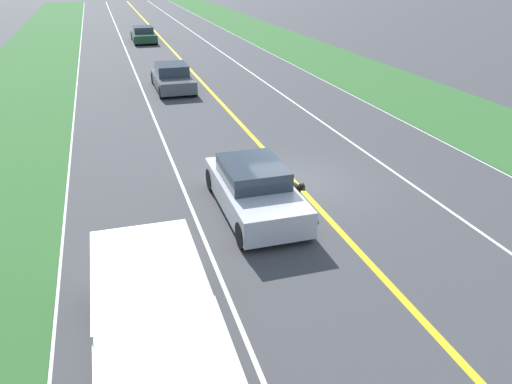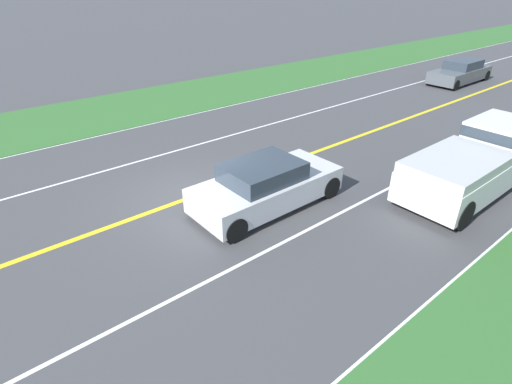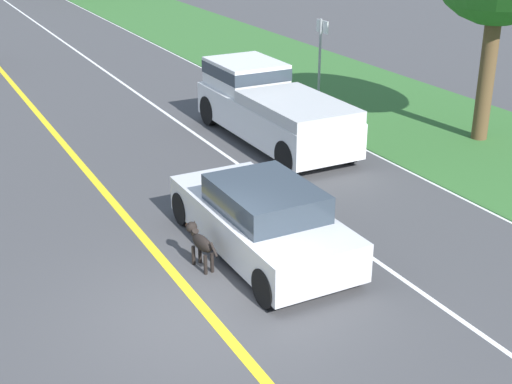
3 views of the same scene
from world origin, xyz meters
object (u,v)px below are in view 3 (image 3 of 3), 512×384
(dog, at_px, (200,242))
(street_sign, at_px, (320,49))
(pickup_truck, at_px, (269,105))
(ego_car, at_px, (262,219))

(dog, relative_size, street_sign, 0.41)
(pickup_truck, xyz_separation_m, street_sign, (3.45, 2.87, 0.66))
(dog, bearing_deg, pickup_truck, 44.93)
(dog, xyz_separation_m, pickup_truck, (4.59, 5.78, 0.47))
(pickup_truck, bearing_deg, dog, -128.47)
(ego_car, bearing_deg, dog, -179.03)
(ego_car, relative_size, pickup_truck, 0.78)
(pickup_truck, distance_m, street_sign, 4.53)
(ego_car, relative_size, dog, 4.14)
(ego_car, distance_m, dog, 1.29)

